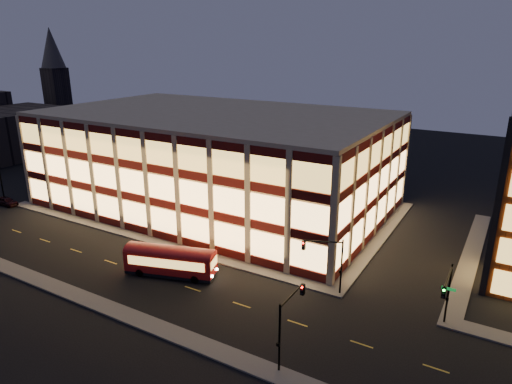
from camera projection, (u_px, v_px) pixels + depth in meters
The scene contains 13 objects.
ground at pixel (159, 247), 56.98m from camera, with size 200.00×200.00×0.00m, color black.
sidewalk_office_south at pixel (147, 238), 59.21m from camera, with size 54.00×2.00×0.15m, color #514F4C.
sidewalk_office_east at pixel (380, 236), 59.82m from camera, with size 2.00×30.00×0.15m, color #514F4C.
sidewalk_tower_west at pixel (471, 255), 54.54m from camera, with size 2.00×30.00×0.15m, color #514F4C.
sidewalk_near at pixel (72, 293), 46.31m from camera, with size 100.00×2.00×0.15m, color #514F4C.
office_building at pixel (216, 159), 69.96m from camera, with size 50.45×30.45×14.50m.
church_tower at pixel (59, 103), 120.57m from camera, with size 5.00×5.00×18.00m, color #2D2621.
church_spire at pixel (51, 48), 116.18m from camera, with size 6.00×6.00×10.00m, color #4C473F.
traffic_signal_far at pixel (328, 257), 45.21m from camera, with size 3.79×1.87×6.00m.
traffic_signal_right at pixel (447, 290), 39.08m from camera, with size 1.20×4.37×6.00m.
traffic_signal_near at pixel (288, 316), 35.35m from camera, with size 0.32×4.45×6.00m.
trolley_bus at pixel (170, 260), 49.54m from camera, with size 10.22×5.28×3.36m.
parked_car_0 at pixel (7, 201), 71.22m from camera, with size 1.61×4.01×1.37m, color black.
Camera 1 is at (36.79, -38.66, 24.36)m, focal length 32.00 mm.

